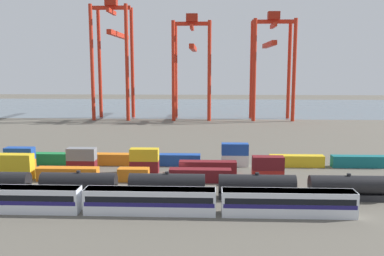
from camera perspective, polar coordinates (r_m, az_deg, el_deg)
The scene contains 28 objects.
ground_plane at distance 127.18m, azimuth -0.48°, elevation -1.74°, with size 420.00×420.00×0.00m, color #5B564C.
harbour_water at distance 234.25m, azimuth 0.85°, elevation 2.91°, with size 400.00×110.00×0.01m, color slate.
passenger_train at distance 65.04m, azimuth -5.74°, elevation -9.75°, with size 61.96×3.14×3.90m.
freight_tank_row at distance 72.50m, azimuth -3.42°, elevation -7.79°, with size 74.48×3.07×4.53m.
shipping_container_0 at distance 91.75m, azimuth -24.40°, elevation -5.64°, with size 12.10×2.44×2.60m, color gold.
shipping_container_1 at distance 91.19m, azimuth -24.50°, elevation -4.05°, with size 12.10×2.44×2.60m, color gold.
shipping_container_2 at distance 86.68m, azimuth -16.59°, elevation -6.02°, with size 12.10×2.44×2.60m, color orange.
shipping_container_3 at distance 83.38m, azimuth -7.98°, elevation -6.32°, with size 6.04×2.44×2.60m, color orange.
shipping_container_4 at distance 82.07m, azimuth 1.12°, elevation -6.48°, with size 12.10×2.44×2.60m, color maroon.
shipping_container_5 at distance 82.84m, azimuth 10.29°, elevation -6.47°, with size 6.04×2.44×2.60m, color #AD211C.
shipping_container_6 at distance 82.21m, azimuth 10.34°, elevation -4.72°, with size 6.04×2.44×2.60m, color maroon.
shipping_container_7 at distance 97.48m, azimuth -22.40°, elevation -4.73°, with size 6.04×2.44×2.60m, color orange.
shipping_container_8 at distance 96.95m, azimuth -22.48°, elevation -3.23°, with size 6.04×2.44×2.60m, color #1C4299.
shipping_container_9 at distance 92.68m, azimuth -14.79°, elevation -5.03°, with size 6.04×2.44×2.60m, color maroon.
shipping_container_10 at distance 92.12m, azimuth -14.85°, elevation -3.45°, with size 6.04×2.44×2.60m, color slate.
shipping_container_11 at distance 89.65m, azimuth -6.50°, elevation -5.25°, with size 6.04×2.44×2.60m, color maroon.
shipping_container_12 at distance 89.08m, azimuth -6.53°, elevation -3.62°, with size 6.04×2.44×2.60m, color gold.
shipping_container_13 at distance 88.60m, azimuth 2.17°, elevation -5.36°, with size 12.10×2.44×2.60m, color maroon.
shipping_container_14 at distance 101.67m, azimuth -18.30°, elevation -3.99°, with size 12.10×2.44×2.60m, color #197538.
shipping_container_15 at distance 97.66m, azimuth -10.65°, elevation -4.21°, with size 12.10×2.44×2.60m, color orange.
shipping_container_16 at distance 95.51m, azimuth -2.49°, elevation -4.35°, with size 12.10×2.44×2.60m, color #1C4299.
shipping_container_17 at distance 95.35m, azimuth 5.86°, elevation -4.41°, with size 6.04×2.44×2.60m, color silver.
shipping_container_18 at distance 94.81m, azimuth 5.89°, elevation -2.88°, with size 6.04×2.44×2.60m, color #1C4299.
shipping_container_19 at distance 97.19m, azimuth 14.08°, elevation -4.38°, with size 12.10×2.44×2.60m, color gold.
shipping_container_20 at distance 100.92m, azimuth 21.83°, elevation -4.26°, with size 12.10×2.44×2.60m, color #146066.
gantry_crane_west at distance 185.74m, azimuth -10.63°, elevation 10.78°, with size 16.12×38.38×50.72m.
gantry_crane_central at distance 181.65m, azimuth 0.04°, elevation 9.76°, with size 16.33×39.73×44.07m.
gantry_crane_east at distance 182.49m, azimuth 10.84°, elevation 9.74°, with size 17.71×34.09×44.77m.
Camera 1 is at (6.31, -85.04, 22.34)m, focal length 39.05 mm.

